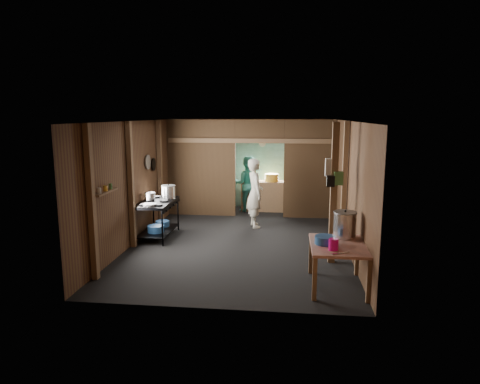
# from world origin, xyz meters

# --- Properties ---
(floor) EXTENTS (4.50, 7.00, 0.00)m
(floor) POSITION_xyz_m (0.00, 0.00, 0.00)
(floor) COLOR black
(floor) RESTS_ON ground
(ceiling) EXTENTS (4.50, 7.00, 0.00)m
(ceiling) POSITION_xyz_m (0.00, 0.00, 2.60)
(ceiling) COLOR black
(ceiling) RESTS_ON ground
(wall_back) EXTENTS (4.50, 0.00, 2.60)m
(wall_back) POSITION_xyz_m (0.00, 3.50, 1.30)
(wall_back) COLOR brown
(wall_back) RESTS_ON ground
(wall_front) EXTENTS (4.50, 0.00, 2.60)m
(wall_front) POSITION_xyz_m (0.00, -3.50, 1.30)
(wall_front) COLOR brown
(wall_front) RESTS_ON ground
(wall_left) EXTENTS (0.00, 7.00, 2.60)m
(wall_left) POSITION_xyz_m (-2.25, 0.00, 1.30)
(wall_left) COLOR brown
(wall_left) RESTS_ON ground
(wall_right) EXTENTS (0.00, 7.00, 2.60)m
(wall_right) POSITION_xyz_m (2.25, 0.00, 1.30)
(wall_right) COLOR brown
(wall_right) RESTS_ON ground
(partition_left) EXTENTS (1.85, 0.10, 2.60)m
(partition_left) POSITION_xyz_m (-1.32, 2.20, 1.30)
(partition_left) COLOR brown
(partition_left) RESTS_ON floor
(partition_right) EXTENTS (1.35, 0.10, 2.60)m
(partition_right) POSITION_xyz_m (1.57, 2.20, 1.30)
(partition_right) COLOR brown
(partition_right) RESTS_ON floor
(partition_header) EXTENTS (1.30, 0.10, 0.60)m
(partition_header) POSITION_xyz_m (0.25, 2.20, 2.30)
(partition_header) COLOR brown
(partition_header) RESTS_ON wall_back
(turquoise_panel) EXTENTS (4.40, 0.06, 2.50)m
(turquoise_panel) POSITION_xyz_m (0.00, 3.44, 1.25)
(turquoise_panel) COLOR #81B5B4
(turquoise_panel) RESTS_ON wall_back
(back_counter) EXTENTS (1.20, 0.50, 0.85)m
(back_counter) POSITION_xyz_m (0.30, 2.95, 0.42)
(back_counter) COLOR brown
(back_counter) RESTS_ON floor
(wall_clock) EXTENTS (0.20, 0.03, 0.20)m
(wall_clock) POSITION_xyz_m (0.25, 3.40, 1.90)
(wall_clock) COLOR beige
(wall_clock) RESTS_ON wall_back
(post_left_a) EXTENTS (0.10, 0.12, 2.60)m
(post_left_a) POSITION_xyz_m (-2.18, -2.60, 1.30)
(post_left_a) COLOR brown
(post_left_a) RESTS_ON floor
(post_left_b) EXTENTS (0.10, 0.12, 2.60)m
(post_left_b) POSITION_xyz_m (-2.18, -0.80, 1.30)
(post_left_b) COLOR brown
(post_left_b) RESTS_ON floor
(post_left_c) EXTENTS (0.10, 0.12, 2.60)m
(post_left_c) POSITION_xyz_m (-2.18, 1.20, 1.30)
(post_left_c) COLOR brown
(post_left_c) RESTS_ON floor
(post_right) EXTENTS (0.10, 0.12, 2.60)m
(post_right) POSITION_xyz_m (2.18, -0.20, 1.30)
(post_right) COLOR brown
(post_right) RESTS_ON floor
(post_free) EXTENTS (0.12, 0.12, 2.60)m
(post_free) POSITION_xyz_m (1.85, -1.30, 1.30)
(post_free) COLOR brown
(post_free) RESTS_ON floor
(cross_beam) EXTENTS (4.40, 0.12, 0.12)m
(cross_beam) POSITION_xyz_m (0.00, 2.15, 2.05)
(cross_beam) COLOR brown
(cross_beam) RESTS_ON wall_left
(pan_lid_big) EXTENTS (0.03, 0.34, 0.34)m
(pan_lid_big) POSITION_xyz_m (-2.21, 0.40, 1.65)
(pan_lid_big) COLOR gray
(pan_lid_big) RESTS_ON wall_left
(pan_lid_small) EXTENTS (0.03, 0.30, 0.30)m
(pan_lid_small) POSITION_xyz_m (-2.21, 0.80, 1.55)
(pan_lid_small) COLOR black
(pan_lid_small) RESTS_ON wall_left
(wall_shelf) EXTENTS (0.14, 0.80, 0.03)m
(wall_shelf) POSITION_xyz_m (-2.15, -2.10, 1.40)
(wall_shelf) COLOR brown
(wall_shelf) RESTS_ON wall_left
(jar_white) EXTENTS (0.07, 0.07, 0.10)m
(jar_white) POSITION_xyz_m (-2.15, -2.35, 1.47)
(jar_white) COLOR beige
(jar_white) RESTS_ON wall_shelf
(jar_yellow) EXTENTS (0.08, 0.08, 0.10)m
(jar_yellow) POSITION_xyz_m (-2.15, -2.10, 1.47)
(jar_yellow) COLOR gold
(jar_yellow) RESTS_ON wall_shelf
(jar_green) EXTENTS (0.06, 0.06, 0.10)m
(jar_green) POSITION_xyz_m (-2.15, -1.88, 1.47)
(jar_green) COLOR #478442
(jar_green) RESTS_ON wall_shelf
(bag_white) EXTENTS (0.22, 0.15, 0.32)m
(bag_white) POSITION_xyz_m (1.80, -1.22, 1.78)
(bag_white) COLOR beige
(bag_white) RESTS_ON post_free
(bag_green) EXTENTS (0.16, 0.12, 0.24)m
(bag_green) POSITION_xyz_m (1.92, -1.36, 1.60)
(bag_green) COLOR #478442
(bag_green) RESTS_ON post_free
(bag_black) EXTENTS (0.14, 0.10, 0.20)m
(bag_black) POSITION_xyz_m (1.78, -1.38, 1.55)
(bag_black) COLOR black
(bag_black) RESTS_ON post_free
(gas_range) EXTENTS (0.72, 1.40, 0.83)m
(gas_range) POSITION_xyz_m (-1.88, -0.07, 0.41)
(gas_range) COLOR black
(gas_range) RESTS_ON floor
(prep_table) EXTENTS (0.87, 1.20, 0.71)m
(prep_table) POSITION_xyz_m (1.83, -2.48, 0.35)
(prep_table) COLOR tan
(prep_table) RESTS_ON floor
(stove_pot_large) EXTENTS (0.32, 0.32, 0.32)m
(stove_pot_large) POSITION_xyz_m (-1.71, 0.29, 0.97)
(stove_pot_large) COLOR silver
(stove_pot_large) RESTS_ON gas_range
(stove_pot_med) EXTENTS (0.26, 0.26, 0.21)m
(stove_pot_med) POSITION_xyz_m (-2.05, -0.03, 0.91)
(stove_pot_med) COLOR silver
(stove_pot_med) RESTS_ON gas_range
(frying_pan) EXTENTS (0.33, 0.53, 0.07)m
(frying_pan) POSITION_xyz_m (-1.88, -0.55, 0.85)
(frying_pan) COLOR gray
(frying_pan) RESTS_ON gas_range
(blue_tub_front) EXTENTS (0.36, 0.36, 0.15)m
(blue_tub_front) POSITION_xyz_m (-1.88, -0.23, 0.24)
(blue_tub_front) COLOR #28558E
(blue_tub_front) RESTS_ON gas_range
(blue_tub_back) EXTENTS (0.32, 0.32, 0.13)m
(blue_tub_back) POSITION_xyz_m (-1.88, 0.28, 0.23)
(blue_tub_back) COLOR #28558E
(blue_tub_back) RESTS_ON gas_range
(stock_pot) EXTENTS (0.52, 0.52, 0.46)m
(stock_pot) POSITION_xyz_m (1.97, -2.07, 0.92)
(stock_pot) COLOR silver
(stock_pot) RESTS_ON prep_table
(wash_basin) EXTENTS (0.41, 0.41, 0.13)m
(wash_basin) POSITION_xyz_m (1.62, -2.48, 0.77)
(wash_basin) COLOR #28558E
(wash_basin) RESTS_ON prep_table
(pink_bucket) EXTENTS (0.15, 0.15, 0.18)m
(pink_bucket) POSITION_xyz_m (1.72, -2.79, 0.80)
(pink_bucket) COLOR #DC0B79
(pink_bucket) RESTS_ON prep_table
(knife) EXTENTS (0.29, 0.16, 0.01)m
(knife) POSITION_xyz_m (1.81, -2.95, 0.72)
(knife) COLOR silver
(knife) RESTS_ON prep_table
(yellow_tub) EXTENTS (0.39, 0.39, 0.22)m
(yellow_tub) POSITION_xyz_m (0.55, 2.95, 0.96)
(yellow_tub) COLOR gold
(yellow_tub) RESTS_ON back_counter
(red_cup) EXTENTS (0.13, 0.13, 0.15)m
(red_cup) POSITION_xyz_m (0.05, 2.95, 0.92)
(red_cup) COLOR #962F05
(red_cup) RESTS_ON back_counter
(cook) EXTENTS (0.58, 0.71, 1.69)m
(cook) POSITION_xyz_m (0.22, 1.11, 0.84)
(cook) COLOR beige
(cook) RESTS_ON floor
(worker_back) EXTENTS (0.81, 0.65, 1.58)m
(worker_back) POSITION_xyz_m (-0.14, 2.84, 0.79)
(worker_back) COLOR teal
(worker_back) RESTS_ON floor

